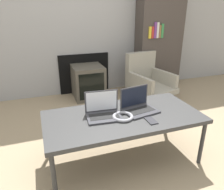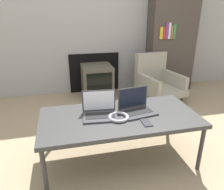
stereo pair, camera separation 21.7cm
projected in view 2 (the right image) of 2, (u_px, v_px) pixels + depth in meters
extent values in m
plane|color=#998466|center=(122.00, 166.00, 2.00)|extent=(14.00, 14.00, 0.00)
cube|color=#999999|center=(88.00, 11.00, 3.34)|extent=(7.00, 0.06, 2.60)
cube|color=black|center=(94.00, 73.00, 3.69)|extent=(0.83, 0.03, 0.65)
cube|color=#333333|center=(120.00, 117.00, 1.93)|extent=(1.39, 0.67, 0.04)
cylinder|color=#333333|center=(45.00, 173.00, 1.62)|extent=(0.04, 0.04, 0.43)
cylinder|color=#333333|center=(201.00, 149.00, 1.89)|extent=(0.04, 0.04, 0.43)
cylinder|color=#333333|center=(48.00, 132.00, 2.15)|extent=(0.04, 0.04, 0.43)
cylinder|color=#333333|center=(169.00, 118.00, 2.43)|extent=(0.04, 0.04, 0.43)
cube|color=#38383D|center=(100.00, 116.00, 1.90)|extent=(0.32, 0.25, 0.02)
cube|color=black|center=(100.00, 115.00, 1.89)|extent=(0.26, 0.15, 0.00)
cube|color=#38383D|center=(99.00, 100.00, 1.96)|extent=(0.30, 0.03, 0.20)
cube|color=white|center=(99.00, 101.00, 1.95)|extent=(0.27, 0.03, 0.18)
cube|color=#38383D|center=(138.00, 112.00, 1.97)|extent=(0.33, 0.27, 0.02)
cube|color=black|center=(138.00, 111.00, 1.97)|extent=(0.27, 0.16, 0.00)
cube|color=#38383D|center=(133.00, 97.00, 2.02)|extent=(0.30, 0.06, 0.20)
cube|color=black|center=(133.00, 97.00, 2.02)|extent=(0.27, 0.05, 0.18)
torus|color=gray|center=(119.00, 117.00, 1.87)|extent=(0.18, 0.18, 0.03)
cube|color=#333338|center=(146.00, 123.00, 1.80)|extent=(0.07, 0.13, 0.01)
cube|color=#4C473D|center=(97.00, 81.00, 3.49)|extent=(0.47, 0.48, 0.51)
cube|color=black|center=(100.00, 86.00, 3.27)|extent=(0.38, 0.01, 0.40)
cube|color=gray|center=(160.00, 90.00, 3.36)|extent=(0.67, 0.77, 0.08)
cube|color=gray|center=(151.00, 68.00, 3.49)|extent=(0.55, 0.22, 0.48)
cube|color=gray|center=(148.00, 83.00, 3.21)|extent=(0.19, 0.60, 0.20)
cube|color=gray|center=(173.00, 79.00, 3.41)|extent=(0.19, 0.60, 0.20)
cylinder|color=#4C3828|center=(154.00, 105.00, 3.10)|extent=(0.04, 0.04, 0.13)
cylinder|color=#4C3828|center=(182.00, 102.00, 3.19)|extent=(0.04, 0.04, 0.13)
cylinder|color=#4C3828|center=(140.00, 91.00, 3.61)|extent=(0.04, 0.04, 0.13)
cylinder|color=#4C3828|center=(164.00, 89.00, 3.71)|extent=(0.04, 0.04, 0.13)
cube|color=#3F3833|center=(171.00, 42.00, 3.63)|extent=(0.76, 0.30, 1.62)
cube|color=gold|center=(161.00, 33.00, 3.36)|extent=(0.04, 0.02, 0.18)
cube|color=#B22D28|center=(164.00, 33.00, 3.37)|extent=(0.04, 0.02, 0.18)
cube|color=#6B387F|center=(167.00, 31.00, 3.37)|extent=(0.04, 0.02, 0.25)
cube|color=silver|center=(169.00, 31.00, 3.38)|extent=(0.04, 0.02, 0.24)
cube|color=brown|center=(172.00, 32.00, 3.40)|extent=(0.03, 0.02, 0.20)
cube|color=#337F42|center=(174.00, 32.00, 3.40)|extent=(0.04, 0.02, 0.22)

